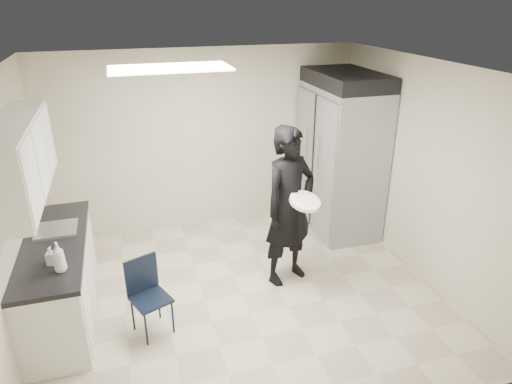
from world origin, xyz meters
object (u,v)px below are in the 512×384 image
object	(u,v)px
lower_counter	(60,281)
commercial_fridge	(340,160)
folding_chair	(151,299)
man_tuxedo	(289,207)

from	to	relation	value
lower_counter	commercial_fridge	xyz separation A→B (m)	(3.78, 1.07, 0.62)
lower_counter	commercial_fridge	size ratio (longest dim) A/B	0.90
commercial_fridge	folding_chair	distance (m)	3.37
folding_chair	man_tuxedo	bearing A→B (deg)	-4.88
commercial_fridge	man_tuxedo	size ratio (longest dim) A/B	1.08
commercial_fridge	man_tuxedo	bearing A→B (deg)	-137.32
commercial_fridge	folding_chair	bearing A→B (deg)	-150.45
folding_chair	commercial_fridge	bearing A→B (deg)	7.16
commercial_fridge	man_tuxedo	xyz separation A→B (m)	(-1.19, -1.10, -0.08)
commercial_fridge	man_tuxedo	world-z (taller)	commercial_fridge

